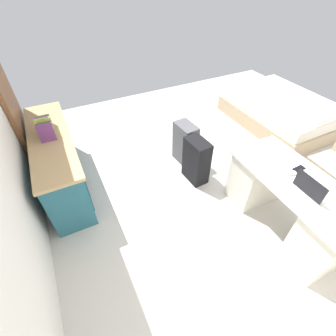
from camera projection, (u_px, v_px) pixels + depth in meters
ground_plane at (232, 173)px, 3.52m from camera, size 6.16×6.16×0.00m
door_wooden at (11, 104)px, 2.96m from camera, size 0.88×0.05×2.04m
desk at (288, 203)px, 2.63m from camera, size 1.45×0.69×0.72m
office_chair at (336, 167)px, 3.00m from camera, size 0.52×0.52×0.94m
credenza at (59, 162)px, 3.11m from camera, size 1.80×0.48×0.78m
bed at (281, 111)px, 4.40m from camera, size 1.90×1.40×0.58m
suitcase_black at (196, 161)px, 3.24m from camera, size 0.37×0.24×0.64m
suitcase_spare_grey at (185, 143)px, 3.54m from camera, size 0.38×0.25×0.63m
laptop at (312, 189)px, 2.24m from camera, size 0.32×0.23×0.21m
computer_mouse at (292, 173)px, 2.45m from camera, size 0.06×0.10×0.03m
cell_phone_by_mouse at (299, 169)px, 2.52m from camera, size 0.07×0.14×0.01m
book_row at (45, 128)px, 2.81m from camera, size 0.31×0.17×0.23m
figurine_small at (44, 120)px, 3.03m from camera, size 0.08×0.08×0.11m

